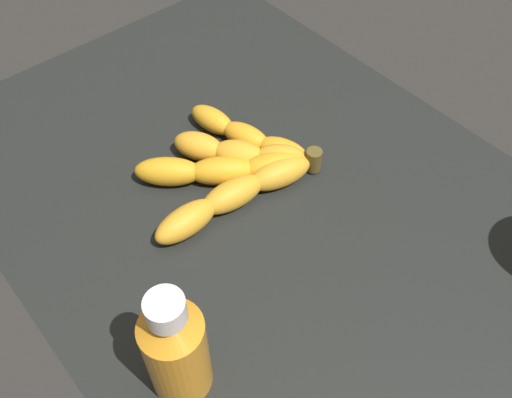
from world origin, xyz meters
The scene contains 3 objects.
ground_plane centered at (0.00, 0.00, -2.43)cm, with size 96.98×57.72×4.87cm, color black.
banana_bunch centered at (-11.72, -0.28, 1.75)cm, with size 19.38×22.97×3.60cm.
honey_bottle centered at (5.24, -20.66, 6.73)cm, with size 5.74×5.74×14.90cm.
Camera 1 is at (25.65, -28.90, 53.04)cm, focal length 39.50 mm.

